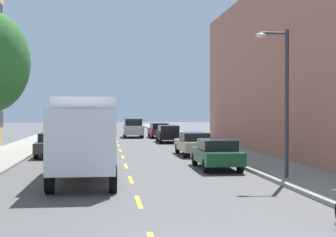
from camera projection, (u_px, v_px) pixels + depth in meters
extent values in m
plane|color=#4C4C4F|center=(119.00, 147.00, 38.30)|extent=(160.00, 160.00, 0.00)
cube|color=gray|center=(19.00, 149.00, 35.45)|extent=(3.20, 120.00, 0.14)
cube|color=gray|center=(216.00, 147.00, 37.19)|extent=(3.20, 120.00, 0.14)
cube|color=yellow|center=(139.00, 202.00, 15.48)|extent=(0.14, 2.20, 0.01)
cube|color=yellow|center=(131.00, 179.00, 20.44)|extent=(0.14, 2.20, 0.01)
cube|color=yellow|center=(126.00, 166.00, 25.40)|extent=(0.14, 2.20, 0.01)
cube|color=yellow|center=(123.00, 157.00, 30.36)|extent=(0.14, 2.20, 0.01)
cube|color=yellow|center=(120.00, 150.00, 35.33)|extent=(0.14, 2.20, 0.01)
cube|color=yellow|center=(119.00, 145.00, 40.29)|extent=(0.14, 2.20, 0.01)
cube|color=yellow|center=(117.00, 142.00, 45.25)|extent=(0.14, 2.20, 0.01)
cube|color=yellow|center=(116.00, 138.00, 50.21)|extent=(0.14, 2.20, 0.01)
cube|color=yellow|center=(115.00, 136.00, 55.17)|extent=(0.14, 2.20, 0.01)
cylinder|color=#38383D|center=(287.00, 104.00, 19.86)|extent=(0.16, 0.16, 5.86)
cylinder|color=#38383D|center=(274.00, 33.00, 19.74)|extent=(1.10, 0.10, 0.10)
ellipsoid|color=silver|center=(261.00, 35.00, 19.68)|extent=(0.44, 0.28, 0.20)
cube|color=white|center=(87.00, 130.00, 21.27)|extent=(2.44, 6.11, 2.65)
cube|color=white|center=(81.00, 141.00, 17.10)|extent=(2.32, 1.91, 2.20)
cube|color=black|center=(80.00, 128.00, 16.20)|extent=(2.02, 0.09, 0.97)
cube|color=black|center=(90.00, 160.00, 24.24)|extent=(2.40, 0.18, 0.24)
cylinder|color=black|center=(50.00, 180.00, 16.95)|extent=(0.29, 0.96, 0.96)
cylinder|color=black|center=(113.00, 179.00, 17.20)|extent=(0.29, 0.96, 0.96)
cylinder|color=black|center=(65.00, 161.00, 23.00)|extent=(0.29, 0.96, 0.96)
cylinder|color=black|center=(112.00, 161.00, 23.25)|extent=(0.29, 0.96, 0.96)
cylinder|color=black|center=(63.00, 164.00, 21.91)|extent=(0.29, 0.96, 0.96)
cylinder|color=black|center=(112.00, 163.00, 22.16)|extent=(0.29, 0.96, 0.96)
cube|color=maroon|center=(159.00, 131.00, 51.75)|extent=(1.89, 4.73, 0.62)
cube|color=black|center=(159.00, 126.00, 51.37)|extent=(1.64, 2.84, 0.55)
cylinder|color=black|center=(164.00, 134.00, 53.45)|extent=(0.23, 0.66, 0.66)
cylinder|color=black|center=(149.00, 134.00, 53.23)|extent=(0.23, 0.66, 0.66)
cylinder|color=black|center=(168.00, 135.00, 50.29)|extent=(0.23, 0.66, 0.66)
cylinder|color=black|center=(152.00, 135.00, 50.07)|extent=(0.23, 0.66, 0.66)
cube|color=#195B60|center=(68.00, 133.00, 45.29)|extent=(2.02, 4.83, 0.90)
cube|color=black|center=(68.00, 124.00, 45.28)|extent=(1.76, 2.81, 0.70)
cylinder|color=black|center=(56.00, 139.00, 43.58)|extent=(0.23, 0.66, 0.66)
cylinder|color=black|center=(76.00, 139.00, 43.77)|extent=(0.23, 0.66, 0.66)
cylinder|color=black|center=(60.00, 137.00, 46.83)|extent=(0.23, 0.66, 0.66)
cylinder|color=black|center=(79.00, 137.00, 47.02)|extent=(0.23, 0.66, 0.66)
cube|color=#194C28|center=(216.00, 156.00, 24.15)|extent=(1.86, 4.52, 0.60)
cube|color=black|center=(217.00, 145.00, 23.92)|extent=(1.61, 2.18, 0.50)
cylinder|color=black|center=(225.00, 159.00, 25.76)|extent=(0.23, 0.66, 0.66)
cylinder|color=black|center=(195.00, 159.00, 25.59)|extent=(0.23, 0.66, 0.66)
cylinder|color=black|center=(240.00, 165.00, 22.72)|extent=(0.23, 0.66, 0.66)
cylinder|color=black|center=(206.00, 166.00, 22.55)|extent=(0.23, 0.66, 0.66)
cube|color=tan|center=(194.00, 145.00, 31.43)|extent=(1.84, 4.51, 0.60)
cube|color=black|center=(194.00, 137.00, 31.20)|extent=(1.60, 2.17, 0.50)
cylinder|color=black|center=(201.00, 148.00, 33.06)|extent=(0.23, 0.66, 0.66)
cylinder|color=black|center=(177.00, 148.00, 32.85)|extent=(0.23, 0.66, 0.66)
cylinder|color=black|center=(211.00, 152.00, 30.02)|extent=(0.23, 0.66, 0.66)
cylinder|color=black|center=(185.00, 152.00, 29.82)|extent=(0.23, 0.66, 0.66)
cube|color=#AD1E1E|center=(61.00, 139.00, 36.70)|extent=(2.02, 5.31, 0.80)
cube|color=black|center=(59.00, 130.00, 35.53)|extent=(1.77, 1.60, 0.60)
cylinder|color=black|center=(45.00, 146.00, 34.81)|extent=(0.22, 0.66, 0.66)
cylinder|color=black|center=(71.00, 146.00, 35.02)|extent=(0.22, 0.66, 0.66)
cylinder|color=black|center=(51.00, 143.00, 38.39)|extent=(0.22, 0.66, 0.66)
cylinder|color=black|center=(75.00, 143.00, 38.60)|extent=(0.22, 0.66, 0.66)
cube|color=#333338|center=(53.00, 146.00, 30.55)|extent=(1.83, 4.51, 0.60)
cube|color=black|center=(53.00, 137.00, 30.76)|extent=(1.60, 2.17, 0.50)
cylinder|color=black|center=(36.00, 153.00, 28.93)|extent=(0.22, 0.66, 0.66)
cylinder|color=black|center=(64.00, 153.00, 29.14)|extent=(0.22, 0.66, 0.66)
cylinder|color=black|center=(42.00, 149.00, 31.97)|extent=(0.22, 0.66, 0.66)
cylinder|color=black|center=(68.00, 149.00, 32.17)|extent=(0.22, 0.66, 0.66)
cube|color=black|center=(168.00, 135.00, 44.06)|extent=(1.92, 4.74, 0.62)
cube|color=black|center=(168.00, 129.00, 43.68)|extent=(1.66, 2.85, 0.55)
cylinder|color=black|center=(175.00, 138.00, 45.74)|extent=(0.23, 0.66, 0.66)
cylinder|color=black|center=(157.00, 138.00, 45.58)|extent=(0.23, 0.66, 0.66)
cylinder|color=black|center=(179.00, 140.00, 42.56)|extent=(0.23, 0.66, 0.66)
cylinder|color=black|center=(160.00, 140.00, 42.40)|extent=(0.23, 0.66, 0.66)
cube|color=#B2B5BA|center=(133.00, 130.00, 52.18)|extent=(1.95, 4.80, 0.90)
cube|color=black|center=(133.00, 122.00, 52.17)|extent=(1.72, 2.78, 0.70)
cylinder|color=black|center=(140.00, 133.00, 53.92)|extent=(0.22, 0.66, 0.66)
cylinder|color=black|center=(124.00, 134.00, 53.71)|extent=(0.22, 0.66, 0.66)
cylinder|color=black|center=(143.00, 135.00, 50.68)|extent=(0.22, 0.66, 0.66)
cylinder|color=black|center=(125.00, 135.00, 50.47)|extent=(0.22, 0.66, 0.66)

